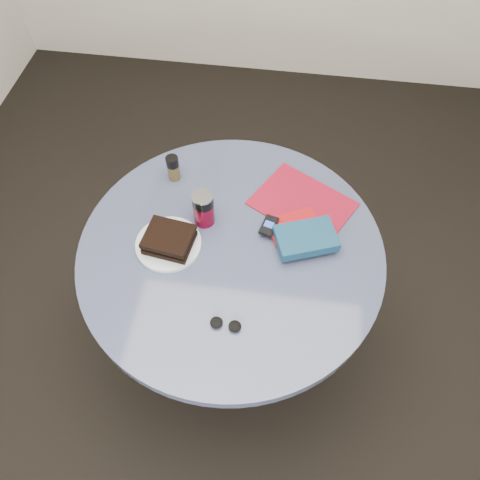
# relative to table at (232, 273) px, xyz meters

# --- Properties ---
(ground) EXTENTS (4.00, 4.00, 0.00)m
(ground) POSITION_rel_table_xyz_m (0.00, 0.00, -0.59)
(ground) COLOR black
(ground) RESTS_ON ground
(table) EXTENTS (1.00, 1.00, 0.75)m
(table) POSITION_rel_table_xyz_m (0.00, 0.00, 0.00)
(table) COLOR black
(table) RESTS_ON ground
(plate) EXTENTS (0.28, 0.28, 0.01)m
(plate) POSITION_rel_table_xyz_m (-0.20, -0.02, 0.17)
(plate) COLOR white
(plate) RESTS_ON table
(sandwich) EXTENTS (0.16, 0.14, 0.05)m
(sandwich) POSITION_rel_table_xyz_m (-0.20, -0.02, 0.20)
(sandwich) COLOR black
(sandwich) RESTS_ON plate
(soda_can) EXTENTS (0.09, 0.09, 0.13)m
(soda_can) POSITION_rel_table_xyz_m (-0.10, 0.10, 0.23)
(soda_can) COLOR maroon
(soda_can) RESTS_ON table
(pepper_grinder) EXTENTS (0.05, 0.05, 0.10)m
(pepper_grinder) POSITION_rel_table_xyz_m (-0.25, 0.27, 0.22)
(pepper_grinder) COLOR #4B3F20
(pepper_grinder) RESTS_ON table
(magazine) EXTENTS (0.40, 0.37, 0.01)m
(magazine) POSITION_rel_table_xyz_m (0.22, 0.21, 0.17)
(magazine) COLOR maroon
(magazine) RESTS_ON table
(red_book) EXTENTS (0.20, 0.18, 0.01)m
(red_book) POSITION_rel_table_xyz_m (0.20, 0.10, 0.18)
(red_book) COLOR #A70D13
(red_book) RESTS_ON magazine
(novel) EXTENTS (0.22, 0.18, 0.04)m
(novel) POSITION_rel_table_xyz_m (0.24, 0.04, 0.20)
(novel) COLOR navy
(novel) RESTS_ON red_book
(mp3_player) EXTENTS (0.06, 0.09, 0.01)m
(mp3_player) POSITION_rel_table_xyz_m (0.11, 0.09, 0.19)
(mp3_player) COLOR black
(mp3_player) RESTS_ON red_book
(headphones) EXTENTS (0.10, 0.05, 0.02)m
(headphones) POSITION_rel_table_xyz_m (0.03, -0.27, 0.17)
(headphones) COLOR black
(headphones) RESTS_ON table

